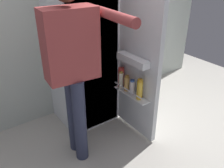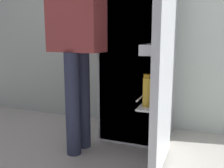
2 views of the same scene
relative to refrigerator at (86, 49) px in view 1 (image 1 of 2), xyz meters
name	(u,v)px [view 1 (image 1 of 2)]	position (x,y,z in m)	size (l,w,h in m)	color
ground_plane	(109,138)	(-0.03, -0.48, -0.90)	(5.69, 5.69, 0.00)	#B7B2A8
kitchen_wall	(65,6)	(-0.03, 0.39, 0.41)	(4.40, 0.10, 2.61)	beige
refrigerator	(86,49)	(0.00, 0.00, 0.00)	(0.67, 1.16, 1.80)	silver
person	(73,59)	(-0.40, -0.47, 0.13)	(0.56, 0.79, 1.70)	#2D334C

